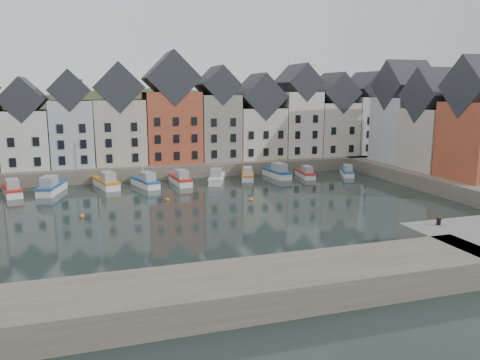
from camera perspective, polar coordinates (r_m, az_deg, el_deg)
name	(u,v)px	position (r m, az deg, el deg)	size (l,w,h in m)	color
ground	(214,214)	(52.09, -3.13, -4.20)	(260.00, 260.00, 0.00)	black
far_quay	(171,165)	(80.71, -8.45, 1.81)	(90.00, 16.00, 2.00)	#554F41
right_quay	(465,181)	(72.62, 25.75, -0.16)	(14.00, 54.00, 2.00)	#554F41
near_wall	(144,302)	(29.64, -11.60, -14.36)	(50.00, 6.00, 2.00)	#554F41
hillside	(155,229)	(110.09, -10.33, -5.95)	(153.60, 70.40, 64.00)	#243118
far_terrace	(191,119)	(78.47, -6.04, 7.40)	(72.37, 8.16, 17.78)	beige
right_terrace	(438,123)	(74.78, 23.04, 6.47)	(8.30, 24.25, 16.36)	#A9B3BC
mooring_buoys	(171,205)	(56.35, -8.44, -2.99)	(20.50, 5.50, 0.50)	orange
boat_a	(12,190)	(68.13, -26.01, -1.07)	(3.47, 6.76, 2.48)	silver
boat_b	(51,187)	(67.42, -22.01, -0.83)	(3.75, 7.22, 2.65)	silver
boat_c	(107,182)	(68.59, -15.95, -0.27)	(3.77, 7.14, 2.62)	silver
boat_d	(146,181)	(67.90, -11.44, -0.16)	(3.78, 6.73, 12.29)	silver
boat_e	(181,179)	(68.88, -7.26, 0.07)	(2.60, 6.56, 2.46)	silver
boat_f	(217,178)	(69.56, -2.88, 0.24)	(4.00, 6.68, 2.45)	silver
boat_g	(247,175)	(72.19, 0.92, 0.59)	(3.49, 6.09, 2.23)	silver
boat_h	(277,172)	(74.16, 4.51, 0.92)	(2.85, 6.96, 2.60)	silver
boat_i	(306,174)	(74.54, 7.99, 0.79)	(2.30, 5.66, 2.11)	silver
boat_j	(347,172)	(77.42, 12.92, 0.98)	(3.54, 5.58, 2.05)	silver
mooring_bollard	(439,221)	(44.37, 23.06, -4.67)	(0.48, 0.48, 0.56)	black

